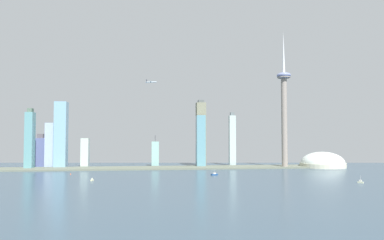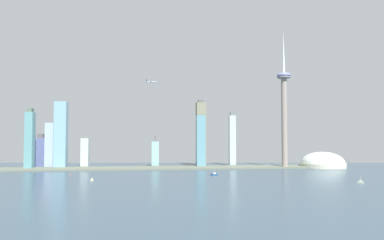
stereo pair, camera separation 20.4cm
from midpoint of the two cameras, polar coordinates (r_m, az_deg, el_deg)
ground_plane at (r=417.64m, az=0.68°, el=-12.70°), size 6000.00×6000.00×0.00m
waterfront_pier at (r=831.37m, az=-2.97°, el=-7.54°), size 793.21×73.34×3.29m
observation_tower at (r=873.59m, az=14.36°, el=2.61°), size 32.92×32.92×321.63m
stadium_dome at (r=915.23m, az=19.96°, el=-6.45°), size 105.53×105.53×52.32m
skyscraper_0 at (r=890.71m, az=-16.52°, el=-5.00°), size 17.74×23.47×68.73m
skyscraper_1 at (r=903.78m, az=6.39°, el=-3.17°), size 15.77×13.25×132.98m
skyscraper_2 at (r=886.63m, az=-5.83°, el=-5.36°), size 17.54×16.41×76.19m
skyscraper_3 at (r=896.51m, az=1.42°, el=-2.19°), size 23.20×26.78×163.52m
skyscraper_4 at (r=888.82m, az=-20.00°, el=-2.22°), size 27.11×26.87×153.42m
skyscraper_5 at (r=960.84m, az=-22.84°, el=-4.59°), size 23.35×21.41×79.34m
skyscraper_6 at (r=922.98m, az=-21.52°, el=-3.70°), size 19.46×23.30×105.21m
skyscraper_7 at (r=862.32m, az=1.38°, el=-3.37°), size 20.70×26.26×123.34m
skyscraper_8 at (r=884.57m, az=-24.25°, el=-2.89°), size 16.89×24.45×136.12m
boat_0 at (r=631.31m, az=25.10°, el=-8.86°), size 7.49×8.39×11.80m
boat_1 at (r=624.49m, az=-15.51°, el=-9.10°), size 4.90×7.96×4.35m
boat_2 at (r=689.64m, az=3.55°, el=-8.56°), size 14.12×10.10×10.40m
channel_buoy_0 at (r=739.52m, az=-18.64°, el=-8.07°), size 1.94×1.94×2.08m
airplane at (r=794.91m, az=-6.49°, el=6.00°), size 24.06×22.35×7.42m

